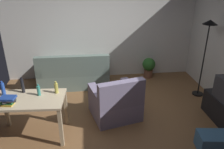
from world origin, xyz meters
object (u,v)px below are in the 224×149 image
Objects in this scene: torchiere_lamp at (207,38)px; armchair at (116,103)px; desk at (29,104)px; bottle_tall at (39,90)px; bottle_dark at (23,86)px; potted_plant at (149,66)px; storage_box at (212,142)px; bottle_blue at (3,89)px; book_stack at (8,100)px; bottle_squat at (56,88)px; couch at (74,75)px.

torchiere_lamp is 2.49m from armchair.
desk is 5.79× the size of bottle_tall.
bottle_dark reaches higher than armchair.
desk is at bearing -140.45° from potted_plant.
bottle_blue reaches higher than storage_box.
bottle_blue is at bearing 118.19° from book_stack.
bottle_blue is 1.04× the size of book_stack.
potted_plant is at bearing 38.97° from book_stack.
potted_plant is 2.20× the size of book_stack.
bottle_squat reaches higher than potted_plant.
couch reaches higher than book_stack.
bottle_tall is at bearing 75.02° from couch.
bottle_squat reaches higher than couch.
potted_plant is at bearing -171.44° from couch.
bottle_tall is (-2.57, -2.16, 0.52)m from potted_plant.
book_stack is at bearing 170.42° from storage_box.
storage_box is 2.15× the size of bottle_squat.
bottle_tall is (0.61, -0.07, -0.03)m from bottle_blue.
torchiere_lamp is 1.84m from potted_plant.
armchair is at bearing 120.21° from couch.
couch is at bearing 58.26° from bottle_blue.
bottle_dark is (-0.13, 0.24, 0.24)m from desk.
bottle_tall is at bearing -6.47° from bottle_blue.
bottle_blue is (-1.10, -1.78, 0.57)m from couch.
armchair is 1.79m from bottle_dark.
torchiere_lamp is at bearing 17.99° from book_stack.
bottle_squat is at bearing 23.71° from book_stack.
armchair is 3.72× the size of bottle_dark.
torchiere_lamp is 8.13× the size of bottle_squat.
desk is 1.64m from armchair.
torchiere_lamp reaches higher than potted_plant.
bottle_squat is (-3.22, -0.96, -0.56)m from torchiere_lamp.
book_stack is at bearing -144.40° from desk.
book_stack is (-3.28, 0.55, 0.69)m from storage_box.
armchair is 1.98m from book_stack.
couch is 3.72× the size of storage_box.
bottle_blue reaches higher than book_stack.
armchair reaches higher than potted_plant.
storage_box is 1.78× the size of bottle_blue.
book_stack is at bearing 66.41° from couch.
desk is 4.28× the size of bottle_dark.
bottle_tall is at bearing -169.86° from bottle_squat.
desk is 5.56× the size of bottle_squat.
bottle_dark is at bearing 71.91° from book_stack.
desk is 3.57m from potted_plant.
couch is 1.89m from bottle_squat.
torchiere_lamp reaches higher than bottle_squat.
armchair is 1.86m from storage_box.
storage_box is at bearing -10.01° from desk.
bottle_blue is at bearing 178.96° from bottle_squat.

